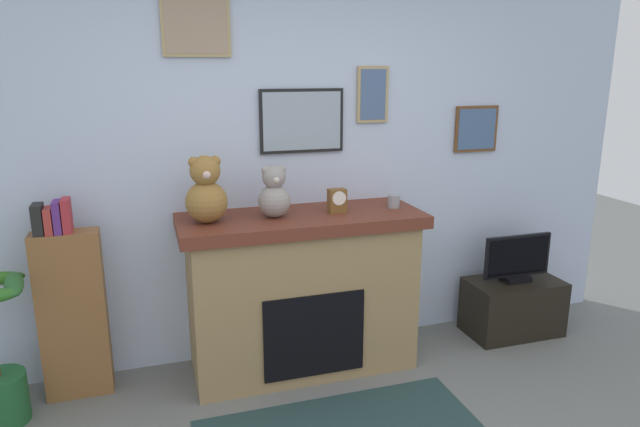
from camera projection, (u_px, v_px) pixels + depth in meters
back_wall at (291, 169)px, 3.90m from camera, size 5.20×0.15×2.60m
fireplace at (302, 291)px, 3.76m from camera, size 1.57×0.63×1.07m
bookshelf at (72, 309)px, 3.42m from camera, size 0.39×0.16×1.25m
tv_stand at (513, 307)px, 4.32m from camera, size 0.70×0.40×0.42m
television at (517, 259)px, 4.22m from camera, size 0.54×0.14×0.36m
candle_jar at (394, 201)px, 3.79m from camera, size 0.08×0.08×0.09m
mantel_clock at (337, 201)px, 3.66m from camera, size 0.11×0.09×0.15m
teddy_bear_grey at (206, 193)px, 3.39m from camera, size 0.25×0.25×0.41m
teddy_bear_tan at (274, 194)px, 3.52m from camera, size 0.21×0.21×0.33m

